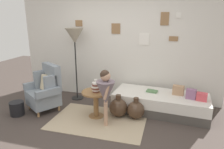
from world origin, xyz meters
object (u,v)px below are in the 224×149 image
at_px(armchair, 46,90).
at_px(vase_striped, 96,87).
at_px(floor_lamp, 75,38).
at_px(demijohn_far, 136,110).
at_px(person_child, 106,91).
at_px(magazine_basket, 17,108).
at_px(demijohn_near, 118,107).
at_px(book_on_daybed, 152,91).
at_px(daybed, 160,103).
at_px(side_table, 96,99).

height_order(armchair, vase_striped, armchair).
bearing_deg(floor_lamp, demijohn_far, -22.25).
xyz_separation_m(person_child, magazine_basket, (-1.85, -0.12, -0.52)).
distance_m(armchair, floor_lamp, 1.31).
height_order(vase_striped, demijohn_near, vase_striped).
height_order(vase_striped, book_on_daybed, vase_striped).
distance_m(armchair, demijohn_near, 1.59).
distance_m(daybed, book_on_daybed, 0.29).
xyz_separation_m(floor_lamp, demijohn_far, (1.54, -0.63, -1.29)).
relative_size(daybed, demijohn_far, 4.55).
bearing_deg(person_child, magazine_basket, -176.44).
distance_m(armchair, demijohn_far, 1.94).
height_order(person_child, demijohn_near, person_child).
xyz_separation_m(armchair, floor_lamp, (0.37, 0.73, 1.02)).
bearing_deg(side_table, floor_lamp, 134.79).
distance_m(floor_lamp, book_on_daybed, 2.09).
relative_size(floor_lamp, person_child, 1.61).
xyz_separation_m(floor_lamp, magazine_basket, (-0.80, -1.14, -1.32)).
bearing_deg(magazine_basket, armchair, 43.85).
bearing_deg(side_table, vase_striped, -61.02).
bearing_deg(demijohn_near, demijohn_far, 1.08).
bearing_deg(magazine_basket, vase_striped, 12.01).
bearing_deg(book_on_daybed, demijohn_far, -117.39).
bearing_deg(side_table, magazine_basket, -166.99).
height_order(armchair, person_child, person_child).
bearing_deg(side_table, book_on_daybed, 31.91).
distance_m(vase_striped, floor_lamp, 1.39).
xyz_separation_m(side_table, demijohn_near, (0.42, 0.14, -0.19)).
bearing_deg(armchair, demijohn_far, 2.96).
height_order(armchair, demijohn_near, armchair).
bearing_deg(floor_lamp, demijohn_near, -28.18).
distance_m(armchair, vase_striped, 1.18).
height_order(person_child, magazine_basket, person_child).
bearing_deg(book_on_daybed, person_child, -130.08).
bearing_deg(demijohn_near, armchair, -176.61).
xyz_separation_m(vase_striped, demijohn_near, (0.40, 0.17, -0.45)).
distance_m(side_table, demijohn_near, 0.48).
xyz_separation_m(daybed, magazine_basket, (-2.78, -0.93, -0.06)).
distance_m(vase_striped, magazine_basket, 1.70).
xyz_separation_m(vase_striped, book_on_daybed, (1.01, 0.66, -0.22)).
bearing_deg(demijohn_far, magazine_basket, -167.73).
xyz_separation_m(floor_lamp, demijohn_near, (1.19, -0.64, -1.28)).
xyz_separation_m(person_child, book_on_daybed, (0.75, 0.89, -0.25)).
height_order(armchair, demijohn_far, armchair).
distance_m(floor_lamp, demijohn_far, 2.11).
xyz_separation_m(daybed, demijohn_far, (-0.44, -0.42, -0.02)).
height_order(book_on_daybed, demijohn_near, demijohn_near).
bearing_deg(armchair, daybed, 12.38).
bearing_deg(floor_lamp, magazine_basket, -125.09).
relative_size(side_table, floor_lamp, 0.32).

